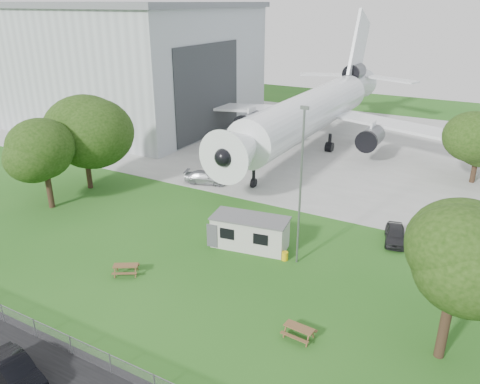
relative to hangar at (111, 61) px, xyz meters
The scene contains 16 objects.
ground 53.16m from the hangar, 43.47° to the right, with size 160.00×160.00×0.00m, color #377125.
concrete_apron 39.17m from the hangar, ahead, with size 120.00×46.00×0.03m, color #B7B7B2.
hangar is the anchor object (origin of this frame).
airliner 36.21m from the hangar, ahead, with size 46.36×47.73×17.69m.
site_cabin 51.77m from the hangar, 35.05° to the right, with size 6.92×3.64×2.62m.
picnic_west 52.74m from the hangar, 46.29° to the right, with size 1.80×1.50×0.76m, color brown, non-canonical shape.
picnic_east 63.16m from the hangar, 37.30° to the right, with size 1.80×1.50×0.76m, color brown, non-canonical shape.
fence 60.00m from the hangar, 50.15° to the right, with size 58.00×0.04×1.30m, color gray.
lamp_mast 55.06m from the hangar, 32.84° to the right, with size 0.16×0.16×12.00m, color slate.
tree_west_big 33.57m from the hangar, 51.77° to the right, with size 8.88×8.88×10.41m.
tree_west_small 38.45m from the hangar, 56.28° to the right, with size 7.09×7.09×9.00m.
tree_east_front 67.36m from the hangar, 31.76° to the right, with size 6.58×6.58×9.99m.
tree_far_apron 56.87m from the hangar, ahead, with size 6.60×6.60×7.97m.
car_centre_sedan 62.17m from the hangar, 51.81° to the right, with size 1.52×4.35×1.43m, color black.
car_ne_hatch 57.48m from the hangar, 23.67° to the right, with size 1.62×4.03×1.37m, color black.
car_apron_van 37.34m from the hangar, 31.73° to the right, with size 1.91×4.71×1.37m, color silver.
Camera 1 is at (19.67, -23.30, 18.68)m, focal length 35.00 mm.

